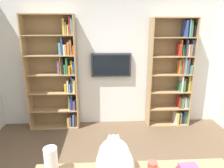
{
  "coord_description": "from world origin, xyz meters",
  "views": [
    {
      "loc": [
        0.2,
        1.74,
        1.91
      ],
      "look_at": [
        0.05,
        -1.04,
        1.15
      ],
      "focal_mm": 32.39,
      "sensor_mm": 36.0,
      "label": 1
    }
  ],
  "objects_px": {
    "coffee_mug": "(152,167)",
    "paper_towel_roll": "(51,161)",
    "bookshelf_left": "(175,74)",
    "cat": "(115,161)",
    "bookshelf_right": "(58,73)",
    "wall_mounted_tv": "(111,65)"
  },
  "relations": [
    {
      "from": "paper_towel_roll",
      "to": "cat",
      "type": "bearing_deg",
      "value": 170.16
    },
    {
      "from": "cat",
      "to": "paper_towel_roll",
      "type": "relative_size",
      "value": 2.53
    },
    {
      "from": "coffee_mug",
      "to": "bookshelf_right",
      "type": "bearing_deg",
      "value": -62.69
    },
    {
      "from": "bookshelf_left",
      "to": "wall_mounted_tv",
      "type": "xyz_separation_m",
      "value": [
        1.25,
        -0.09,
        0.17
      ]
    },
    {
      "from": "wall_mounted_tv",
      "to": "paper_towel_roll",
      "type": "distance_m",
      "value": 2.55
    },
    {
      "from": "bookshelf_left",
      "to": "coffee_mug",
      "type": "height_order",
      "value": "bookshelf_left"
    },
    {
      "from": "wall_mounted_tv",
      "to": "cat",
      "type": "xyz_separation_m",
      "value": [
        0.1,
        2.53,
        -0.32
      ]
    },
    {
      "from": "bookshelf_left",
      "to": "wall_mounted_tv",
      "type": "relative_size",
      "value": 2.73
    },
    {
      "from": "wall_mounted_tv",
      "to": "cat",
      "type": "bearing_deg",
      "value": 87.76
    },
    {
      "from": "bookshelf_right",
      "to": "bookshelf_left",
      "type": "bearing_deg",
      "value": 179.94
    },
    {
      "from": "bookshelf_left",
      "to": "coffee_mug",
      "type": "xyz_separation_m",
      "value": [
        1.03,
        2.39,
        -0.26
      ]
    },
    {
      "from": "bookshelf_left",
      "to": "paper_towel_roll",
      "type": "height_order",
      "value": "bookshelf_left"
    },
    {
      "from": "bookshelf_left",
      "to": "cat",
      "type": "xyz_separation_m",
      "value": [
        1.35,
        2.45,
        -0.15
      ]
    },
    {
      "from": "paper_towel_roll",
      "to": "coffee_mug",
      "type": "height_order",
      "value": "paper_towel_roll"
    },
    {
      "from": "bookshelf_left",
      "to": "cat",
      "type": "height_order",
      "value": "bookshelf_left"
    },
    {
      "from": "bookshelf_right",
      "to": "cat",
      "type": "relative_size",
      "value": 3.57
    },
    {
      "from": "bookshelf_left",
      "to": "bookshelf_right",
      "type": "xyz_separation_m",
      "value": [
        2.27,
        -0.0,
        0.03
      ]
    },
    {
      "from": "bookshelf_left",
      "to": "coffee_mug",
      "type": "distance_m",
      "value": 2.61
    },
    {
      "from": "coffee_mug",
      "to": "paper_towel_roll",
      "type": "bearing_deg",
      "value": -1.78
    },
    {
      "from": "cat",
      "to": "bookshelf_left",
      "type": "bearing_deg",
      "value": -118.92
    },
    {
      "from": "bookshelf_right",
      "to": "wall_mounted_tv",
      "type": "distance_m",
      "value": 1.03
    },
    {
      "from": "paper_towel_roll",
      "to": "bookshelf_right",
      "type": "bearing_deg",
      "value": -80.34
    }
  ]
}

